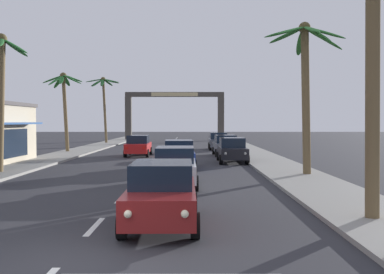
{
  "coord_description": "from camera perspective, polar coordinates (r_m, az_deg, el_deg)",
  "views": [
    {
      "loc": [
        2.57,
        -8.16,
        2.77
      ],
      "look_at": [
        2.56,
        8.0,
        2.2
      ],
      "focal_mm": 40.59,
      "sensor_mm": 36.0,
      "label": 1
    }
  ],
  "objects": [
    {
      "name": "ground_plane",
      "position": [
        9.0,
        -17.25,
        -16.01
      ],
      "size": [
        220.0,
        220.0,
        0.0
      ],
      "primitive_type": "plane",
      "color": "#2D2D33"
    },
    {
      "name": "sidewalk_right",
      "position": [
        28.77,
        10.54,
        -3.39
      ],
      "size": [
        3.2,
        110.0,
        0.14
      ],
      "primitive_type": "cube",
      "color": "gray",
      "rests_on": "ground"
    },
    {
      "name": "sidewalk_left",
      "position": [
        30.13,
        -20.11,
        -3.24
      ],
      "size": [
        3.2,
        110.0,
        0.14
      ],
      "primitive_type": "cube",
      "color": "gray",
      "rests_on": "ground"
    },
    {
      "name": "lane_markings",
      "position": [
        27.6,
        -4.35,
        -3.73
      ],
      "size": [
        4.28,
        86.8,
        0.01
      ],
      "color": "silver",
      "rests_on": "ground"
    },
    {
      "name": "sedan_lead_at_stop_bar",
      "position": [
        11.77,
        -3.91,
        -7.36
      ],
      "size": [
        1.99,
        4.47,
        1.68
      ],
      "color": "maroon",
      "rests_on": "ground"
    },
    {
      "name": "sedan_third_in_queue",
      "position": [
        18.71,
        -2.21,
        -3.86
      ],
      "size": [
        2.0,
        4.47,
        1.68
      ],
      "color": "silver",
      "rests_on": "ground"
    },
    {
      "name": "sedan_fifth_in_queue",
      "position": [
        25.7,
        -1.68,
        -2.25
      ],
      "size": [
        2.09,
        4.51,
        1.68
      ],
      "color": "navy",
      "rests_on": "ground"
    },
    {
      "name": "sedan_oncoming_far",
      "position": [
        35.22,
        -7.01,
        -1.11
      ],
      "size": [
        1.98,
        4.46,
        1.68
      ],
      "color": "red",
      "rests_on": "ground"
    },
    {
      "name": "sedan_parked_nearest_kerb",
      "position": [
        43.36,
        3.54,
        -0.51
      ],
      "size": [
        1.96,
        4.46,
        1.68
      ],
      "color": "#4C515B",
      "rests_on": "ground"
    },
    {
      "name": "sedan_parked_mid_kerb",
      "position": [
        29.64,
        5.36,
        -1.69
      ],
      "size": [
        1.95,
        4.45,
        1.68
      ],
      "color": "black",
      "rests_on": "ground"
    },
    {
      "name": "sedan_parked_far_kerb",
      "position": [
        35.4,
        4.48,
        -1.08
      ],
      "size": [
        2.05,
        4.49,
        1.68
      ],
      "color": "#4C515B",
      "rests_on": "ground"
    },
    {
      "name": "palm_left_second",
      "position": [
        24.92,
        -23.83,
        6.39
      ],
      "size": [
        2.98,
        2.83,
        7.38
      ],
      "color": "brown",
      "rests_on": "ground"
    },
    {
      "name": "palm_left_third",
      "position": [
        40.29,
        -16.38,
        5.63
      ],
      "size": [
        3.64,
        3.55,
        7.14
      ],
      "color": "brown",
      "rests_on": "ground"
    },
    {
      "name": "palm_left_farthest",
      "position": [
        55.68,
        -11.44,
        5.76
      ],
      "size": [
        4.26,
        4.02,
        8.37
      ],
      "color": "brown",
      "rests_on": "ground"
    },
    {
      "name": "palm_right_nearest",
      "position": [
        13.21,
        22.67,
        15.53
      ],
      "size": [
        4.31,
        4.07,
        8.31
      ],
      "color": "brown",
      "rests_on": "ground"
    },
    {
      "name": "palm_right_second",
      "position": [
        22.71,
        14.74,
        8.75
      ],
      "size": [
        3.99,
        4.0,
        7.76
      ],
      "color": "brown",
      "rests_on": "ground"
    },
    {
      "name": "town_gateway_arch",
      "position": [
        64.3,
        -2.24,
        3.64
      ],
      "size": [
        14.61,
        0.9,
        7.15
      ],
      "color": "#423D38",
      "rests_on": "ground"
    }
  ]
}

